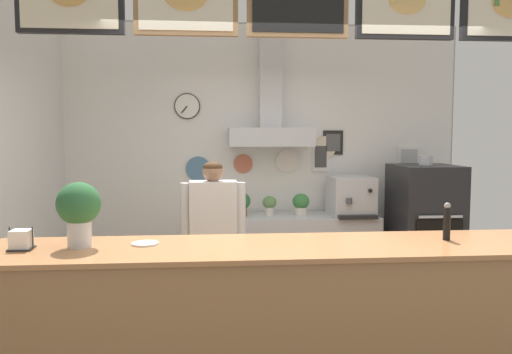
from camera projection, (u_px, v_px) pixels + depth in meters
The scene contains 13 objects.
back_wall_assembly at pixel (263, 150), 5.68m from camera, with size 4.48×2.57×3.02m.
service_counter at pixel (301, 328), 3.26m from camera, with size 3.94×0.75×1.09m.
back_prep_counter at pixel (292, 257), 5.55m from camera, with size 1.84×0.58×0.91m.
pizza_oven at pixel (424, 234), 5.37m from camera, with size 0.63×0.74×1.56m.
shop_worker at pixel (213, 244), 4.43m from camera, with size 0.57×0.23×1.55m.
espresso_machine at pixel (351, 196), 5.52m from camera, with size 0.45×0.56×0.42m.
potted_sage at pixel (269, 204), 5.50m from camera, with size 0.15×0.15×0.21m.
potted_rosemary at pixel (241, 203), 5.45m from camera, with size 0.21×0.21×0.26m.
potted_oregano at pixel (301, 204), 5.49m from camera, with size 0.18×0.18×0.24m.
condiment_plate at pixel (145, 244), 3.21m from camera, with size 0.17×0.17×0.01m.
pepper_grinder at pixel (447, 222), 3.34m from camera, with size 0.05×0.05×0.25m.
basil_vase at pixel (79, 210), 3.12m from camera, with size 0.27×0.27×0.40m.
napkin_holder at pixel (21, 240), 3.07m from camera, with size 0.14×0.13×0.14m.
Camera 1 is at (-0.56, -3.52, 1.78)m, focal length 35.72 mm.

